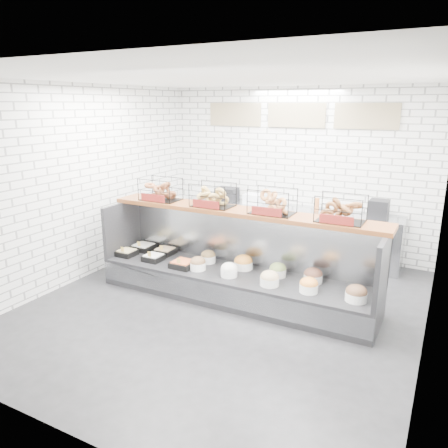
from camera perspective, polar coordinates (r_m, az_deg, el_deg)
The scene contains 5 objects.
ground at distance 6.12m, azimuth 0.02°, elevation -10.69°, with size 5.50×5.50×0.00m, color black.
room_shell at distance 6.07m, azimuth 2.70°, elevation 9.39°, with size 5.02×5.51×3.01m.
display_case at distance 6.26m, azimuth 1.54°, elevation -6.76°, with size 4.00×0.90×1.20m.
bagel_shelf at distance 6.11m, azimuth 2.27°, elevation 2.94°, with size 4.10×0.50×0.40m.
prep_counter at distance 8.05m, azimuth 8.09°, elevation -0.79°, with size 4.00×0.60×1.20m.
Camera 1 is at (2.56, -4.86, 2.70)m, focal length 35.00 mm.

